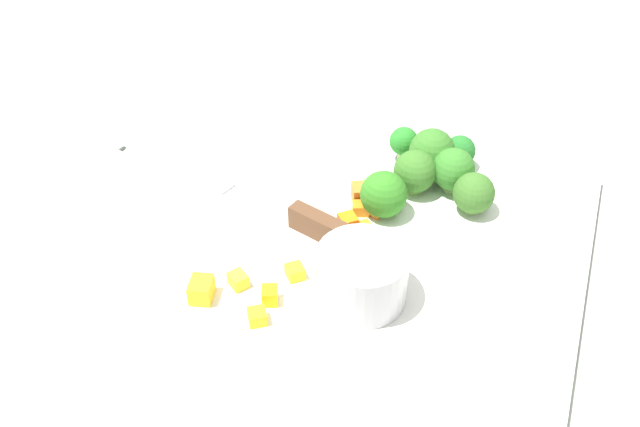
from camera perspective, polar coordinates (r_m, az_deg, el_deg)
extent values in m
plane|color=gray|center=(0.60, 0.00, -1.61)|extent=(4.00, 4.00, 0.00)
cube|color=white|center=(0.60, 0.00, -1.18)|extent=(0.45, 0.33, 0.01)
cylinder|color=#BDBBC0|center=(0.51, 3.55, -5.27)|extent=(0.07, 0.07, 0.04)
cube|color=silver|center=(0.68, -12.50, 4.37)|extent=(0.15, 0.06, 0.00)
cube|color=brown|center=(0.57, 0.59, -1.38)|extent=(0.07, 0.03, 0.02)
cube|color=orange|center=(0.60, 3.49, 0.43)|extent=(0.02, 0.02, 0.01)
cube|color=orange|center=(0.58, 2.41, -0.71)|extent=(0.02, 0.02, 0.01)
cube|color=orange|center=(0.61, 3.45, 1.69)|extent=(0.02, 0.02, 0.02)
cube|color=orange|center=(0.57, 2.40, -1.90)|extent=(0.01, 0.01, 0.01)
cube|color=orange|center=(0.58, 3.65, -1.52)|extent=(0.02, 0.02, 0.01)
cube|color=orange|center=(0.60, 4.85, 0.24)|extent=(0.01, 0.01, 0.01)
cube|color=yellow|center=(0.54, -6.92, -5.60)|extent=(0.02, 0.02, 0.01)
cube|color=yellow|center=(0.52, -4.04, -6.99)|extent=(0.02, 0.02, 0.01)
cube|color=yellow|center=(0.54, -2.12, -4.94)|extent=(0.02, 0.02, 0.01)
cube|color=yellow|center=(0.53, -9.98, -6.36)|extent=(0.02, 0.02, 0.02)
cube|color=yellow|center=(0.51, -5.73, -8.52)|extent=(0.02, 0.02, 0.01)
cylinder|color=#92BB68|center=(0.64, 11.00, 2.44)|extent=(0.01, 0.01, 0.01)
sphere|color=#347727|center=(0.63, 11.19, 3.68)|extent=(0.04, 0.04, 0.04)
cylinder|color=#92AD56|center=(0.66, 9.25, 3.85)|extent=(0.02, 0.02, 0.01)
sphere|color=#357125|center=(0.64, 9.42, 5.20)|extent=(0.04, 0.04, 0.04)
cylinder|color=#8EBD56|center=(0.63, 7.89, 2.32)|extent=(0.01, 0.01, 0.01)
sphere|color=#386E25|center=(0.62, 8.02, 3.54)|extent=(0.04, 0.04, 0.04)
cylinder|color=#93AD64|center=(0.62, 12.66, 0.58)|extent=(0.01, 0.01, 0.01)
sphere|color=#3A6B26|center=(0.61, 12.86, 1.70)|extent=(0.04, 0.04, 0.04)
cylinder|color=#94B967|center=(0.67, 6.98, 5.02)|extent=(0.01, 0.01, 0.01)
sphere|color=#277C26|center=(0.66, 7.08, 6.08)|extent=(0.03, 0.03, 0.03)
cylinder|color=#89AF56|center=(0.60, 5.30, 0.40)|extent=(0.01, 0.01, 0.01)
sphere|color=#327B21|center=(0.59, 5.39, 1.63)|extent=(0.04, 0.04, 0.04)
cylinder|color=#81B165|center=(0.67, 11.57, 4.24)|extent=(0.01, 0.01, 0.01)
sphere|color=#246F27|center=(0.66, 11.72, 5.19)|extent=(0.03, 0.03, 0.03)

